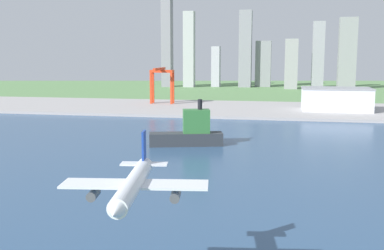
# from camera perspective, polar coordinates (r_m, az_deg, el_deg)

# --- Properties ---
(ground_plane) EXTENTS (2400.00, 2400.00, 0.00)m
(ground_plane) POSITION_cam_1_polar(r_m,az_deg,el_deg) (285.61, 5.32, -2.66)
(ground_plane) COLOR #5B864F
(water_bay) EXTENTS (840.00, 360.00, 0.15)m
(water_bay) POSITION_cam_1_polar(r_m,az_deg,el_deg) (227.37, 3.84, -5.55)
(water_bay) COLOR #2D4C70
(water_bay) RESTS_ON ground
(industrial_pier) EXTENTS (840.00, 140.00, 2.50)m
(industrial_pier) POSITION_cam_1_polar(r_m,az_deg,el_deg) (472.78, 7.56, 1.92)
(industrial_pier) COLOR #9D9A99
(industrial_pier) RESTS_ON ground
(airplane_landing) EXTENTS (33.13, 38.70, 12.93)m
(airplane_landing) POSITION_cam_1_polar(r_m,az_deg,el_deg) (102.76, -7.18, -7.24)
(airplane_landing) COLOR silver
(container_barge) EXTENTS (46.12, 22.37, 28.44)m
(container_barge) POSITION_cam_1_polar(r_m,az_deg,el_deg) (286.94, -0.28, -0.92)
(container_barge) COLOR #2D3338
(container_barge) RESTS_ON water_bay
(port_crane_red) EXTENTS (25.13, 42.31, 39.15)m
(port_crane_red) POSITION_cam_1_polar(r_m,az_deg,el_deg) (509.30, -3.72, 5.79)
(port_crane_red) COLOR red
(port_crane_red) RESTS_ON industrial_pier
(warehouse_main) EXTENTS (64.48, 39.22, 21.81)m
(warehouse_main) POSITION_cam_1_polar(r_m,az_deg,el_deg) (467.24, 17.13, 3.04)
(warehouse_main) COLOR silver
(warehouse_main) RESTS_ON industrial_pier
(distant_skyline) EXTENTS (319.93, 66.99, 155.26)m
(distant_skyline) POSITION_cam_1_polar(r_m,az_deg,el_deg) (802.58, 7.69, 8.60)
(distant_skyline) COLOR gray
(distant_skyline) RESTS_ON ground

